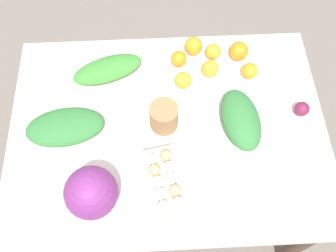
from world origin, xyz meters
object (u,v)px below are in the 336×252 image
(greens_bunch_chard, at_px, (108,69))
(orange_5, at_px, (239,51))
(orange_4, at_px, (213,52))
(paper_bag, at_px, (164,117))
(orange_2, at_px, (193,46))
(beet_root, at_px, (302,109))
(egg_carton, at_px, (165,183))
(orange_0, at_px, (210,69))
(orange_1, at_px, (250,71))
(greens_bunch_kale, at_px, (65,127))
(cabbage_purple, at_px, (91,193))
(greens_bunch_scallion, at_px, (241,119))
(orange_3, at_px, (183,80))
(orange_6, at_px, (179,59))

(greens_bunch_chard, distance_m, orange_5, 0.57)
(orange_4, bearing_deg, orange_5, 175.82)
(paper_bag, distance_m, orange_2, 0.38)
(beet_root, relative_size, orange_4, 0.88)
(egg_carton, distance_m, orange_2, 0.64)
(egg_carton, distance_m, orange_0, 0.54)
(greens_bunch_chard, bearing_deg, orange_1, 176.18)
(beet_root, bearing_deg, orange_4, -42.96)
(greens_bunch_kale, distance_m, orange_0, 0.64)
(paper_bag, bearing_deg, orange_2, -112.04)
(beet_root, height_order, orange_2, orange_2)
(orange_0, distance_m, orange_1, 0.17)
(cabbage_purple, distance_m, greens_bunch_kale, 0.32)
(greens_bunch_scallion, height_order, orange_4, greens_bunch_scallion)
(egg_carton, height_order, orange_1, egg_carton)
(cabbage_purple, bearing_deg, beet_root, -158.17)
(orange_3, bearing_deg, orange_4, -134.13)
(orange_4, bearing_deg, orange_0, 76.25)
(paper_bag, xyz_separation_m, greens_bunch_scallion, (-0.30, 0.02, -0.01))
(beet_root, bearing_deg, cabbage_purple, 21.83)
(greens_bunch_kale, distance_m, orange_3, 0.51)
(greens_bunch_kale, bearing_deg, orange_1, -163.05)
(orange_2, bearing_deg, beet_root, 140.83)
(orange_0, distance_m, orange_2, 0.14)
(egg_carton, xyz_separation_m, paper_bag, (-0.01, -0.26, 0.01))
(beet_root, relative_size, orange_2, 0.76)
(greens_bunch_scallion, xyz_separation_m, orange_2, (0.15, -0.37, -0.01))
(cabbage_purple, relative_size, egg_carton, 0.66)
(egg_carton, height_order, orange_0, egg_carton)
(greens_bunch_chard, xyz_separation_m, orange_2, (-0.37, -0.10, 0.01))
(orange_6, bearing_deg, orange_4, -167.77)
(cabbage_purple, height_order, orange_1, cabbage_purple)
(cabbage_purple, height_order, egg_carton, cabbage_purple)
(greens_bunch_chard, bearing_deg, orange_5, -173.74)
(egg_carton, xyz_separation_m, orange_1, (-0.38, -0.48, -0.01))
(egg_carton, bearing_deg, orange_6, -19.36)
(cabbage_purple, bearing_deg, orange_0, -130.99)
(egg_carton, bearing_deg, cabbage_purple, 88.32)
(orange_0, bearing_deg, beet_root, 148.77)
(orange_2, bearing_deg, orange_3, 71.96)
(egg_carton, bearing_deg, orange_5, -41.55)
(orange_3, bearing_deg, orange_2, -108.04)
(orange_3, bearing_deg, greens_bunch_scallion, 136.53)
(greens_bunch_chard, distance_m, greens_bunch_scallion, 0.59)
(paper_bag, xyz_separation_m, orange_6, (-0.08, -0.29, -0.02))
(cabbage_purple, xyz_separation_m, beet_root, (-0.81, -0.32, -0.06))
(beet_root, distance_m, orange_1, 0.26)
(cabbage_purple, bearing_deg, paper_bag, -130.77)
(paper_bag, relative_size, orange_5, 1.41)
(greens_bunch_kale, xyz_separation_m, orange_3, (-0.47, -0.19, 0.00))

